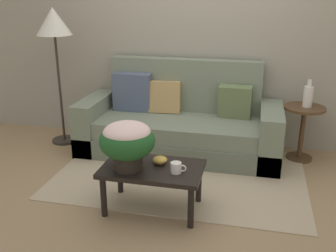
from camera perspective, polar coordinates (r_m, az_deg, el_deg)
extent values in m
plane|color=#997A56|center=(3.99, 1.58, -7.72)|extent=(14.00, 14.00, 0.00)
cube|color=gray|center=(4.71, 4.72, 14.95)|extent=(6.40, 0.12, 2.91)
cube|color=tan|center=(4.07, 1.85, -7.07)|extent=(2.51, 1.64, 0.01)
cube|color=#626B59|center=(4.53, 1.54, -2.62)|extent=(2.28, 0.87, 0.23)
cube|color=slate|center=(4.44, 1.51, -0.19)|extent=(1.80, 0.78, 0.19)
cube|color=slate|center=(4.70, 2.48, 4.79)|extent=(1.80, 0.16, 0.83)
cube|color=slate|center=(4.76, -10.55, 0.57)|extent=(0.24, 0.87, 0.61)
cube|color=slate|center=(4.39, 14.72, -1.41)|extent=(0.24, 0.87, 0.61)
cube|color=#4C5670|center=(4.70, -5.24, 4.98)|extent=(0.46, 0.18, 0.45)
cube|color=#607047|center=(4.49, 9.77, 3.51)|extent=(0.38, 0.20, 0.38)
cube|color=tan|center=(4.62, -0.50, 4.30)|extent=(0.39, 0.19, 0.38)
cylinder|color=black|center=(3.35, -9.42, -10.17)|extent=(0.05, 0.05, 0.36)
cylinder|color=black|center=(3.17, 3.37, -11.81)|extent=(0.05, 0.05, 0.36)
cylinder|color=black|center=(3.68, -7.04, -7.16)|extent=(0.05, 0.05, 0.36)
cylinder|color=black|center=(3.52, 4.52, -8.43)|extent=(0.05, 0.05, 0.36)
cube|color=black|center=(3.31, -2.31, -6.30)|extent=(0.85, 0.52, 0.04)
cylinder|color=#4C331E|center=(4.67, 18.62, -4.39)|extent=(0.29, 0.29, 0.03)
cylinder|color=#4C331E|center=(4.57, 19.01, -1.04)|extent=(0.05, 0.05, 0.56)
cylinder|color=#4C331E|center=(4.48, 19.42, 2.49)|extent=(0.44, 0.44, 0.03)
cylinder|color=#2D2823|center=(5.09, -14.89, -2.00)|extent=(0.31, 0.31, 0.03)
cylinder|color=#2D2823|center=(4.89, -15.56, 5.19)|extent=(0.03, 0.03, 1.29)
cone|color=beige|center=(4.76, -16.45, 14.52)|extent=(0.41, 0.41, 0.31)
cylinder|color=black|center=(3.26, -5.89, -5.02)|extent=(0.25, 0.25, 0.15)
ellipsoid|color=#1E5123|center=(3.19, -6.00, -2.19)|extent=(0.46, 0.46, 0.30)
ellipsoid|color=beige|center=(3.16, -6.05, -0.93)|extent=(0.39, 0.39, 0.17)
cylinder|color=white|center=(3.19, 1.17, -6.10)|extent=(0.09, 0.09, 0.09)
torus|color=white|center=(3.18, 2.18, -6.20)|extent=(0.06, 0.01, 0.06)
cylinder|color=gold|center=(3.36, -1.19, -5.38)|extent=(0.05, 0.05, 0.02)
ellipsoid|color=gold|center=(3.35, -1.19, -4.96)|extent=(0.13, 0.13, 0.06)
cylinder|color=silver|center=(4.45, 19.83, 4.06)|extent=(0.10, 0.10, 0.22)
cylinder|color=silver|center=(4.42, 20.05, 5.92)|extent=(0.04, 0.04, 0.07)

